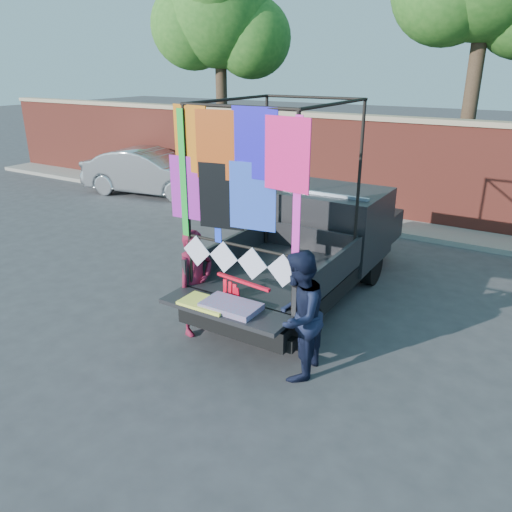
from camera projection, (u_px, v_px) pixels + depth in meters
The scene contains 9 objects.
ground at pixel (266, 342), 7.29m from camera, with size 90.00×90.00×0.00m, color #38383A.
brick_wall at pixel (409, 171), 12.38m from camera, with size 30.00×0.45×2.61m.
curb at pixel (395, 227), 12.28m from camera, with size 30.00×1.20×0.12m, color gray.
tree_left at pixel (219, 18), 15.08m from camera, with size 4.20×3.30×7.05m.
pickup_truck at pixel (320, 242), 8.84m from camera, with size 2.12×5.31×3.34m.
sedan at pixel (151, 172), 15.34m from camera, with size 1.48×4.24×1.40m, color #B4B6BC.
woman at pixel (196, 282), 7.29m from camera, with size 0.59×0.39×1.62m, color maroon.
man at pixel (298, 316), 6.23m from camera, with size 0.83×0.65×1.71m, color #131931.
streamer_bundle at pixel (237, 293), 6.77m from camera, with size 0.89×0.16×0.62m.
Camera 1 is at (3.21, -5.49, 3.78)m, focal length 35.00 mm.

